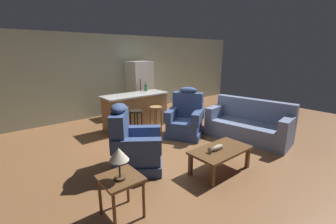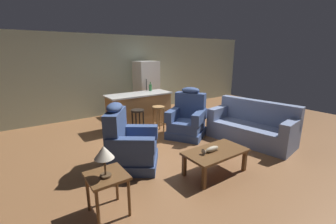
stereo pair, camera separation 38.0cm
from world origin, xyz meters
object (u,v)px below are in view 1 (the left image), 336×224
Objects in this scene: recliner_near_lamp at (133,146)px; refrigerator at (140,88)px; kitchen_island at (136,111)px; coffee_table at (221,152)px; couch at (249,125)px; end_table at (121,184)px; bottle_tall_green at (146,88)px; recliner_near_island at (186,119)px; table_lamp at (119,156)px; fish_figurine at (216,148)px; bar_stool_left at (136,119)px; bar_stool_right at (156,114)px.

refrigerator reaches higher than recliner_near_lamp.
kitchen_island is (1.24, 1.92, 0.06)m from recliner_near_lamp.
coffee_table is 0.55× the size of couch.
end_table is 4.06m from bottle_tall_green.
recliner_near_lamp is 3.82m from refrigerator.
recliner_near_island reaches higher than table_lamp.
recliner_near_lamp is 1.26m from end_table.
coffee_table is 3.24× the size of fish_figurine.
coffee_table is 1.87m from couch.
fish_figurine is 1.46m from recliner_near_lamp.
recliner_near_lamp is at bearing 135.81° from coffee_table.
recliner_near_island is 0.67× the size of kitchen_island.
bottle_tall_green is at bearing -76.13° from couch.
recliner_near_lamp is (-2.90, 0.53, 0.08)m from couch.
couch is at bearing 16.86° from coffee_table.
refrigerator is (2.93, 4.12, 0.42)m from end_table.
recliner_near_island reaches higher than bar_stool_left.
recliner_near_lamp is 2.29m from kitchen_island.
bar_stool_left reaches higher than coffee_table.
bar_stool_right is at bearing 77.49° from recliner_near_lamp.
bottle_tall_green reaches higher than coffee_table.
recliner_near_lamp and recliner_near_island have the same top height.
refrigerator reaches higher than bar_stool_right.
recliner_near_island is at bearing 31.25° from end_table.
table_lamp is at bearing -134.11° from bar_stool_right.
bottle_tall_green is at bearing 77.13° from fish_figurine.
recliner_near_lamp is at bearing -124.60° from refrigerator.
kitchen_island is at bearing -156.66° from bottle_tall_green.
bottle_tall_green is at bearing -113.19° from refrigerator.
bottle_tall_green is (0.27, 0.84, 0.58)m from bar_stool_right.
bar_stool_right is at bearing -70.18° from kitchen_island.
recliner_near_island is at bearing 31.64° from table_lamp.
coffee_table is 0.92× the size of recliner_near_island.
bar_stool_left is (1.63, 2.29, 0.01)m from end_table.
fish_figurine reaches higher than coffee_table.
recliner_near_lamp is at bearing -138.56° from bar_stool_right.
end_table is 3.20m from bar_stool_right.
bar_stool_left is (-1.03, 0.68, 0.05)m from recliner_near_island.
bar_stool_right reaches higher than coffee_table.
refrigerator reaches higher than coffee_table.
kitchen_island is at bearing 93.27° from recliner_near_lamp.
coffee_table is at bearing -1.20° from table_lamp.
coffee_table is 1.96× the size of end_table.
fish_figurine is 2.40m from bar_stool_right.
recliner_near_lamp is 1.55m from bar_stool_left.
refrigerator is (0.92, 1.20, 0.40)m from kitchen_island.
kitchen_island is (2.01, 2.92, 0.02)m from end_table.
refrigerator is (2.16, 3.12, 0.46)m from recliner_near_lamp.
coffee_table is 2.40m from bar_stool_right.
bar_stool_right is (2.24, 2.29, 0.01)m from end_table.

